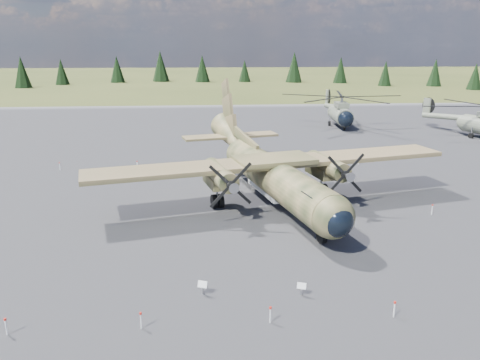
{
  "coord_description": "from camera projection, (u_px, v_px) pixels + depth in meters",
  "views": [
    {
      "loc": [
        -0.96,
        -32.64,
        12.61
      ],
      "look_at": [
        1.81,
        2.0,
        2.56
      ],
      "focal_mm": 35.0,
      "sensor_mm": 36.0,
      "label": 1
    }
  ],
  "objects": [
    {
      "name": "ground",
      "position": [
        218.0,
        221.0,
        34.84
      ],
      "size": [
        500.0,
        500.0,
        0.0
      ],
      "primitive_type": "plane",
      "color": "#515324",
      "rests_on": "ground"
    },
    {
      "name": "apron",
      "position": [
        214.0,
        183.0,
        44.41
      ],
      "size": [
        120.0,
        120.0,
        0.04
      ],
      "primitive_type": "cube",
      "color": "slate",
      "rests_on": "ground"
    },
    {
      "name": "transport_plane",
      "position": [
        269.0,
        168.0,
        38.77
      ],
      "size": [
        29.84,
        26.74,
        9.88
      ],
      "rotation": [
        0.0,
        0.0,
        0.23
      ],
      "color": "#313B20",
      "rests_on": "ground"
    },
    {
      "name": "helicopter_near",
      "position": [
        341.0,
        105.0,
        73.7
      ],
      "size": [
        20.97,
        23.82,
        5.0
      ],
      "rotation": [
        0.0,
        0.0,
        -0.07
      ],
      "color": "slate",
      "rests_on": "ground"
    },
    {
      "name": "info_placard_left",
      "position": [
        203.0,
        286.0,
        24.39
      ],
      "size": [
        0.55,
        0.37,
        0.8
      ],
      "rotation": [
        0.0,
        0.0,
        -0.35
      ],
      "color": "gray",
      "rests_on": "ground"
    },
    {
      "name": "info_placard_right",
      "position": [
        301.0,
        287.0,
        24.32
      ],
      "size": [
        0.51,
        0.35,
        0.75
      ],
      "rotation": [
        0.0,
        0.0,
        -0.35
      ],
      "color": "gray",
      "rests_on": "ground"
    },
    {
      "name": "barrier_fence",
      "position": [
        212.0,
        215.0,
        34.59
      ],
      "size": [
        33.12,
        29.62,
        0.85
      ],
      "color": "white",
      "rests_on": "ground"
    },
    {
      "name": "treeline",
      "position": [
        193.0,
        166.0,
        31.67
      ],
      "size": [
        283.67,
        288.39,
        10.98
      ],
      "color": "black",
      "rests_on": "ground"
    }
  ]
}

